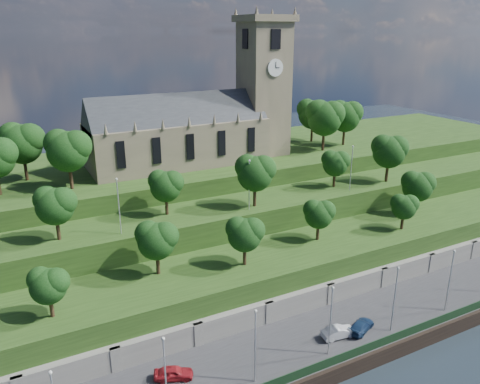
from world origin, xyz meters
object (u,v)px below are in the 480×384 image
car_middle (339,332)px  car_right (361,326)px  church (202,121)px  car_left (173,373)px

car_middle → car_right: car_middle is taller
car_right → church: bearing=-18.0°
car_left → car_middle: 21.04m
car_left → car_right: car_left is taller
car_left → car_right: size_ratio=0.93×
church → car_left: bearing=-117.8°
church → car_right: 46.38m
car_left → church: bearing=-5.3°
church → car_middle: (0.36, -41.52, -19.78)m
church → car_left: church is taller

